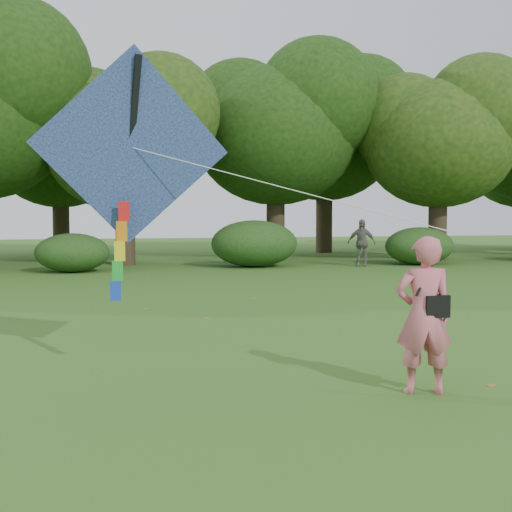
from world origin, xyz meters
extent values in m
plane|color=#265114|center=(0.00, 0.00, 0.00)|extent=(100.00, 100.00, 0.00)
imported|color=#D16273|center=(0.74, -0.31, 0.93)|extent=(0.75, 0.58, 1.86)
imported|color=slate|center=(7.31, 17.21, 0.96)|extent=(1.20, 0.96, 1.91)
cube|color=black|center=(0.86, -0.34, 1.04)|extent=(0.30, 0.20, 0.26)
cylinder|color=black|center=(0.74, -0.35, 1.40)|extent=(0.33, 0.14, 0.47)
cube|color=#2546A0|center=(-2.54, 1.41, 2.97)|extent=(2.56, 0.61, 2.50)
cube|color=black|center=(-2.54, 1.44, 2.97)|extent=(0.28, 0.79, 2.24)
cylinder|color=white|center=(-0.78, 0.52, 2.45)|extent=(3.53, 1.78, 1.07)
cube|color=red|center=(-2.64, 1.43, 2.15)|extent=(0.14, 0.06, 0.26)
cube|color=orange|center=(-2.67, 1.43, 1.89)|extent=(0.14, 0.06, 0.26)
cube|color=yellow|center=(-2.70, 1.43, 1.63)|extent=(0.14, 0.06, 0.26)
cube|color=green|center=(-2.73, 1.43, 1.37)|extent=(0.14, 0.06, 0.26)
cube|color=blue|center=(-2.76, 1.43, 1.11)|extent=(0.14, 0.06, 0.26)
cylinder|color=#3A2D1E|center=(-2.00, 20.00, 1.57)|extent=(0.80, 0.80, 3.15)
ellipsoid|color=#1E3F11|center=(-2.00, 20.00, 4.91)|extent=(6.40, 6.40, 5.44)
cylinder|color=#3A2D1E|center=(5.00, 22.00, 1.84)|extent=(0.86, 0.86, 3.67)
ellipsoid|color=#1E3F11|center=(5.00, 22.00, 5.76)|extent=(7.60, 7.60, 6.46)
cylinder|color=#3A2D1E|center=(12.00, 19.50, 1.72)|extent=(0.83, 0.83, 3.43)
ellipsoid|color=#1E3F11|center=(12.00, 19.50, 5.30)|extent=(6.80, 6.80, 5.78)
cylinder|color=#3A2D1E|center=(-5.00, 27.50, 1.75)|extent=(0.84, 0.84, 3.50)
ellipsoid|color=#1E3F11|center=(-5.00, 27.50, 5.43)|extent=(7.00, 7.00, 5.95)
cylinder|color=#3A2D1E|center=(9.00, 26.50, 2.01)|extent=(0.90, 0.90, 4.02)
ellipsoid|color=#1E3F11|center=(9.00, 26.50, 6.17)|extent=(7.80, 7.80, 6.63)
ellipsoid|color=#264919|center=(-4.00, 17.10, 0.71)|extent=(2.66, 2.09, 1.42)
ellipsoid|color=#264919|center=(3.00, 17.90, 0.94)|extent=(3.50, 2.75, 1.88)
ellipsoid|color=#264919|center=(10.00, 17.40, 0.79)|extent=(2.94, 2.31, 1.58)
cube|color=olive|center=(-0.89, 5.66, 0.00)|extent=(0.14, 0.13, 0.01)
cube|color=olive|center=(0.77, 8.48, 0.00)|extent=(0.12, 0.14, 0.01)
cube|color=olive|center=(-2.45, 11.83, 0.00)|extent=(0.13, 0.09, 0.01)
cube|color=olive|center=(1.73, -0.21, 0.00)|extent=(0.13, 0.09, 0.01)
cube|color=olive|center=(-1.99, 7.26, 0.00)|extent=(0.14, 0.13, 0.01)
cube|color=olive|center=(4.74, 8.99, 0.00)|extent=(0.13, 0.14, 0.01)
camera|label=1|loc=(-2.91, -7.09, 2.11)|focal=45.00mm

